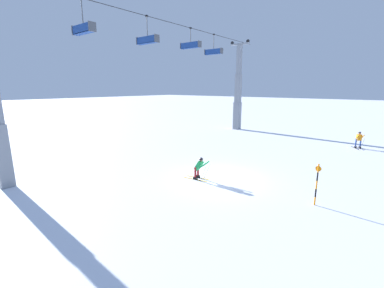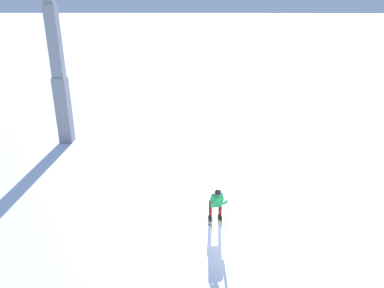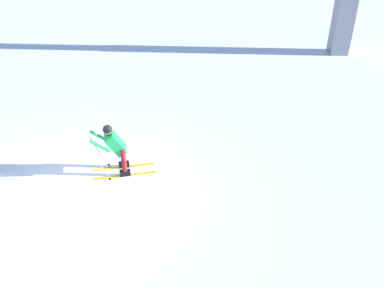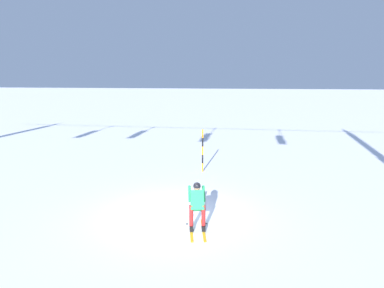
# 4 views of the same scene
# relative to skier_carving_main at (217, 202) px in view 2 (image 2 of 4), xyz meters

# --- Properties ---
(ground_plane) EXTENTS (260.00, 260.00, 0.00)m
(ground_plane) POSITION_rel_skier_carving_main_xyz_m (0.90, -0.97, -0.85)
(ground_plane) COLOR white
(skier_carving_main) EXTENTS (0.89, 1.73, 1.62)m
(skier_carving_main) POSITION_rel_skier_carving_main_xyz_m (0.00, 0.00, 0.00)
(skier_carving_main) COLOR yellow
(skier_carving_main) RESTS_ON ground_plane
(lift_tower_near) EXTENTS (0.73, 2.65, 11.94)m
(lift_tower_near) POSITION_rel_skier_carving_main_xyz_m (-8.32, 8.23, 4.13)
(lift_tower_near) COLOR gray
(lift_tower_near) RESTS_ON ground_plane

